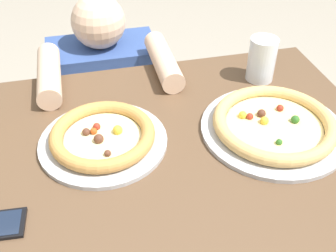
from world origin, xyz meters
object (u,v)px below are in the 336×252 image
object	(u,v)px
water_cup_clear	(262,59)
pizza_far	(103,137)
pizza_near	(274,125)
diner_seated	(110,119)

from	to	relation	value
water_cup_clear	pizza_far	bearing A→B (deg)	-158.88
water_cup_clear	pizza_near	bearing A→B (deg)	-105.21
diner_seated	pizza_far	bearing A→B (deg)	-95.41
pizza_near	diner_seated	size ratio (longest dim) A/B	0.41
pizza_near	pizza_far	bearing A→B (deg)	172.98
pizza_far	diner_seated	distance (m)	0.64
pizza_far	diner_seated	bearing A→B (deg)	84.59
pizza_far	water_cup_clear	xyz separation A→B (m)	(0.51, 0.20, 0.05)
pizza_far	water_cup_clear	world-z (taller)	water_cup_clear
water_cup_clear	diner_seated	size ratio (longest dim) A/B	0.15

